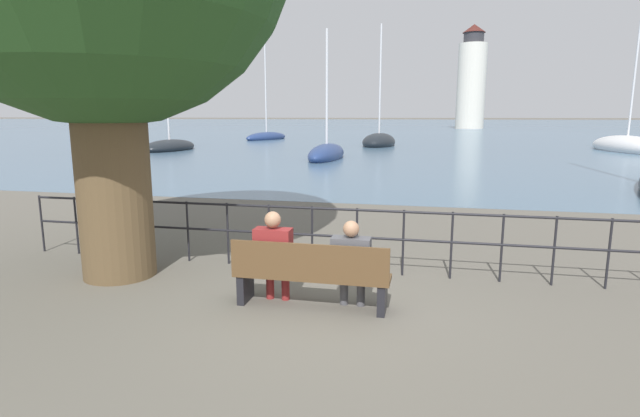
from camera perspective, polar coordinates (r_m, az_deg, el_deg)
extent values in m
plane|color=#605B51|center=(6.74, -0.93, -11.07)|extent=(1000.00, 1000.00, 0.00)
cube|color=slate|center=(163.93, 12.07, 9.51)|extent=(600.00, 300.00, 0.01)
cylinder|color=brown|center=(8.25, -22.54, 3.52)|extent=(1.10, 1.10, 3.17)
cube|color=brown|center=(6.59, -0.94, -7.63)|extent=(2.06, 0.45, 0.05)
cube|color=brown|center=(6.33, -1.38, -6.05)|extent=(2.06, 0.04, 0.45)
cube|color=black|center=(6.93, -8.51, -8.80)|extent=(0.10, 0.41, 0.40)
cube|color=black|center=(6.53, 7.14, -10.00)|extent=(0.10, 0.41, 0.40)
cylinder|color=maroon|center=(6.96, -5.73, -8.42)|extent=(0.11, 0.11, 0.45)
cylinder|color=maroon|center=(6.90, -3.97, -8.57)|extent=(0.11, 0.11, 0.45)
cube|color=maroon|center=(6.76, -5.11, -6.53)|extent=(0.42, 0.26, 0.14)
cube|color=maroon|center=(6.62, -5.37, -4.75)|extent=(0.49, 0.24, 0.58)
sphere|color=#A87A5B|center=(6.52, -5.43, -1.28)|extent=(0.22, 0.22, 0.22)
cylinder|color=#4C4C51|center=(6.72, 2.77, -9.07)|extent=(0.11, 0.11, 0.45)
cylinder|color=#4C4C51|center=(6.69, 4.69, -9.19)|extent=(0.11, 0.11, 0.45)
cube|color=#4C4C51|center=(6.54, 3.64, -7.12)|extent=(0.42, 0.26, 0.14)
cube|color=#4C4C51|center=(6.39, 3.54, -5.58)|extent=(0.50, 0.24, 0.52)
sphere|color=#A87A5B|center=(6.30, 3.58, -2.33)|extent=(0.21, 0.21, 0.21)
cylinder|color=black|center=(10.51, -29.20, -1.52)|extent=(0.04, 0.04, 1.05)
cylinder|color=black|center=(10.05, -26.07, -1.75)|extent=(0.04, 0.04, 1.05)
cylinder|color=black|center=(9.61, -22.65, -2.01)|extent=(0.04, 0.04, 1.05)
cylinder|color=black|center=(9.22, -18.91, -2.27)|extent=(0.04, 0.04, 1.05)
cylinder|color=black|center=(8.86, -14.86, -2.55)|extent=(0.04, 0.04, 1.05)
cylinder|color=black|center=(8.56, -10.49, -2.84)|extent=(0.04, 0.04, 1.05)
cylinder|color=black|center=(8.30, -5.83, -3.12)|extent=(0.04, 0.04, 1.05)
cylinder|color=black|center=(8.11, -0.91, -3.40)|extent=(0.04, 0.04, 1.05)
cylinder|color=black|center=(7.98, 4.22, -3.67)|extent=(0.04, 0.04, 1.05)
cylinder|color=black|center=(7.91, 9.48, -3.91)|extent=(0.04, 0.04, 1.05)
cylinder|color=black|center=(7.91, 14.79, -4.12)|extent=(0.04, 0.04, 1.05)
cylinder|color=black|center=(7.98, 20.05, -4.29)|extent=(0.04, 0.04, 1.05)
cylinder|color=black|center=(8.12, 25.19, -4.42)|extent=(0.04, 0.04, 1.05)
cylinder|color=black|center=(8.31, 30.12, -4.52)|extent=(0.04, 0.04, 1.05)
cylinder|color=black|center=(7.93, 1.66, -0.07)|extent=(10.97, 0.04, 0.04)
cylinder|color=black|center=(8.02, 1.64, -3.17)|extent=(10.97, 0.04, 0.04)
ellipsoid|color=white|center=(40.91, 31.63, 6.00)|extent=(3.95, 8.12, 1.59)
cylinder|color=silver|center=(40.91, 32.25, 12.17)|extent=(0.14, 0.14, 7.88)
ellipsoid|color=black|center=(37.99, -16.80, 6.73)|extent=(2.62, 5.80, 1.10)
cylinder|color=silver|center=(37.98, -17.15, 13.30)|extent=(0.14, 0.14, 8.05)
ellipsoid|color=black|center=(41.78, 6.75, 7.53)|extent=(2.96, 5.89, 1.50)
cylinder|color=silver|center=(41.81, 6.90, 14.23)|extent=(0.14, 0.14, 8.87)
ellipsoid|color=navy|center=(52.64, -6.13, 8.08)|extent=(3.62, 6.68, 1.12)
cylinder|color=silver|center=(52.66, -6.24, 13.59)|extent=(0.14, 0.14, 9.45)
ellipsoid|color=navy|center=(29.17, 0.77, 6.20)|extent=(1.70, 6.34, 1.24)
cylinder|color=silver|center=(29.12, 0.79, 13.45)|extent=(0.14, 0.14, 6.63)
cylinder|color=silver|center=(100.18, 16.89, 13.18)|extent=(5.19, 5.19, 15.53)
cylinder|color=#2D2D33|center=(101.02, 17.17, 18.12)|extent=(3.63, 3.63, 1.89)
cone|color=#4C1E19|center=(101.27, 17.23, 19.07)|extent=(4.15, 4.15, 1.52)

